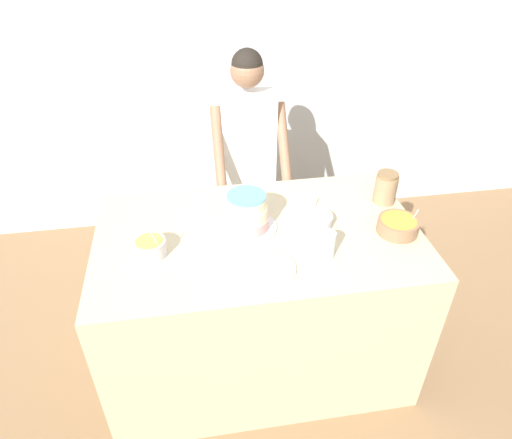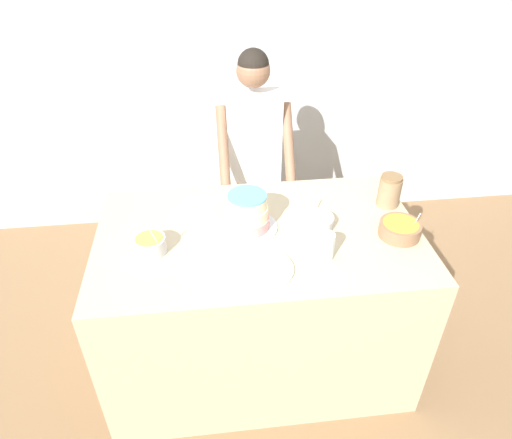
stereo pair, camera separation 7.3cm
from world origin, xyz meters
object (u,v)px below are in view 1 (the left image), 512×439
object	(u,v)px
frosting_bowl_white	(316,220)
drinking_glass	(327,244)
person_baker	(248,150)
frosting_bowl_orange	(398,225)
ceramic_plate	(266,269)
cake	(247,214)
stoneware_jar	(386,188)
frosting_bowl_yellow	(150,247)

from	to	relation	value
frosting_bowl_white	drinking_glass	world-z (taller)	frosting_bowl_white
person_baker	frosting_bowl_orange	size ratio (longest dim) A/B	8.04
ceramic_plate	frosting_bowl_white	bearing A→B (deg)	43.75
person_baker	frosting_bowl_orange	bearing A→B (deg)	-54.46
person_baker	cake	xyz separation A→B (m)	(-0.11, -0.72, 0.02)
frosting_bowl_white	stoneware_jar	size ratio (longest dim) A/B	1.00
ceramic_plate	cake	bearing A→B (deg)	97.18
cake	stoneware_jar	xyz separation A→B (m)	(0.78, 0.13, -0.00)
person_baker	cake	distance (m)	0.73
cake	frosting_bowl_white	distance (m)	0.35
frosting_bowl_yellow	ceramic_plate	bearing A→B (deg)	-20.52
frosting_bowl_white	drinking_glass	xyz separation A→B (m)	(-0.02, -0.24, 0.03)
ceramic_plate	stoneware_jar	bearing A→B (deg)	31.57
person_baker	stoneware_jar	world-z (taller)	person_baker
frosting_bowl_orange	drinking_glass	world-z (taller)	frosting_bowl_orange
frosting_bowl_orange	frosting_bowl_white	bearing A→B (deg)	162.98
frosting_bowl_orange	frosting_bowl_yellow	distance (m)	1.21
cake	drinking_glass	world-z (taller)	cake
frosting_bowl_white	frosting_bowl_yellow	world-z (taller)	frosting_bowl_yellow
frosting_bowl_white	frosting_bowl_yellow	bearing A→B (deg)	-172.84
cake	stoneware_jar	bearing A→B (deg)	9.26
frosting_bowl_white	ceramic_plate	xyz separation A→B (m)	(-0.31, -0.29, -0.03)
frosting_bowl_white	ceramic_plate	distance (m)	0.43
frosting_bowl_yellow	drinking_glass	xyz separation A→B (m)	(0.80, -0.14, 0.02)
frosting_bowl_yellow	drinking_glass	world-z (taller)	frosting_bowl_yellow
ceramic_plate	stoneware_jar	xyz separation A→B (m)	(0.73, 0.45, 0.08)
drinking_glass	ceramic_plate	bearing A→B (deg)	-169.25
frosting_bowl_white	stoneware_jar	world-z (taller)	same
person_baker	ceramic_plate	size ratio (longest dim) A/B	6.05
frosting_bowl_orange	ceramic_plate	size ratio (longest dim) A/B	0.75
frosting_bowl_white	ceramic_plate	world-z (taller)	frosting_bowl_white
frosting_bowl_yellow	stoneware_jar	world-z (taller)	frosting_bowl_yellow
person_baker	frosting_bowl_white	size ratio (longest dim) A/B	9.28
ceramic_plate	frosting_bowl_orange	bearing A→B (deg)	14.24
person_baker	frosting_bowl_yellow	bearing A→B (deg)	-124.39
frosting_bowl_yellow	drinking_glass	bearing A→B (deg)	-9.64
frosting_bowl_orange	frosting_bowl_yellow	xyz separation A→B (m)	(-1.21, 0.02, 0.00)
person_baker	cake	bearing A→B (deg)	-98.98
person_baker	ceramic_plate	world-z (taller)	person_baker
frosting_bowl_orange	ceramic_plate	world-z (taller)	frosting_bowl_orange
frosting_bowl_orange	drinking_glass	size ratio (longest dim) A/B	1.54
cake	drinking_glass	size ratio (longest dim) A/B	2.30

